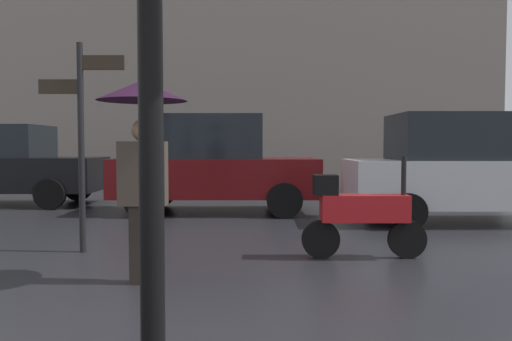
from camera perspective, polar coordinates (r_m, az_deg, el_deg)
pedestrian_with_umbrella at (r=5.04m, az=-12.84°, el=4.31°), size 0.87×0.87×1.99m
parked_scooter at (r=6.20m, az=11.58°, el=-4.64°), size 1.50×0.32×1.23m
parked_car_right at (r=9.67m, az=23.33°, el=0.21°), size 4.58×1.85×1.91m
parked_car_distant at (r=10.31m, az=-4.97°, el=0.78°), size 4.10×1.99×1.97m
street_signpost at (r=6.76m, az=-19.26°, el=4.87°), size 1.08×0.08×2.65m
building_block at (r=18.76m, az=-2.10°, el=18.55°), size 17.67×2.67×12.88m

